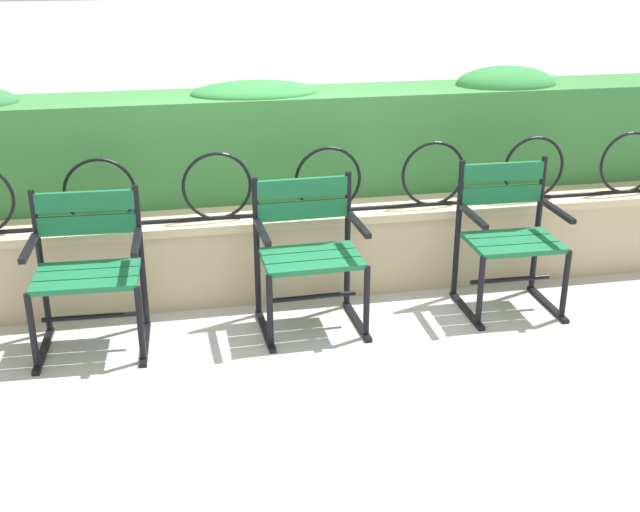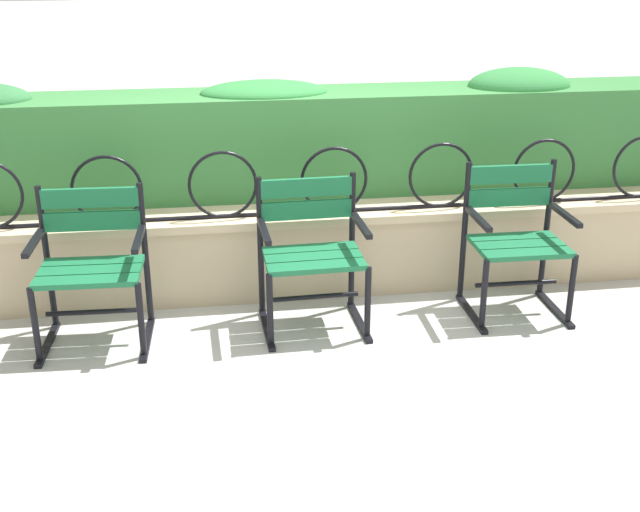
{
  "view_description": "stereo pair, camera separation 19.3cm",
  "coord_description": "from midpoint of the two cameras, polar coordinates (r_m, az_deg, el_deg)",
  "views": [
    {
      "loc": [
        -0.79,
        -3.7,
        2.11
      ],
      "look_at": [
        0.0,
        0.15,
        0.55
      ],
      "focal_mm": 44.44,
      "sensor_mm": 36.0,
      "label": 1
    },
    {
      "loc": [
        -0.6,
        -3.74,
        2.11
      ],
      "look_at": [
        0.0,
        0.15,
        0.55
      ],
      "focal_mm": 44.44,
      "sensor_mm": 36.0,
      "label": 2
    }
  ],
  "objects": [
    {
      "name": "ground_plane",
      "position": [
        4.33,
        -0.89,
        -7.52
      ],
      "size": [
        60.0,
        60.0,
        0.0
      ],
      "primitive_type": "plane",
      "color": "#ADADA8"
    },
    {
      "name": "stone_wall",
      "position": [
        5.07,
        -2.92,
        0.4
      ],
      "size": [
        6.45,
        0.41,
        0.54
      ],
      "color": "tan",
      "rests_on": "ground"
    },
    {
      "name": "iron_arch_fence",
      "position": [
        4.84,
        -4.35,
        5.02
      ],
      "size": [
        5.92,
        0.02,
        0.42
      ],
      "color": "black",
      "rests_on": "stone_wall"
    },
    {
      "name": "hedge_row",
      "position": [
        5.31,
        -4.03,
        8.47
      ],
      "size": [
        6.32,
        0.55,
        0.79
      ],
      "color": "#387A3D",
      "rests_on": "stone_wall"
    },
    {
      "name": "park_chair_left",
      "position": [
        4.52,
        -17.56,
        -0.76
      ],
      "size": [
        0.61,
        0.55,
        0.86
      ],
      "color": "#19663D",
      "rests_on": "ground"
    },
    {
      "name": "park_chair_centre",
      "position": [
        4.56,
        -2.05,
        0.45
      ],
      "size": [
        0.61,
        0.54,
        0.86
      ],
      "color": "#19663D",
      "rests_on": "ground"
    },
    {
      "name": "park_chair_right",
      "position": [
        4.91,
        12.34,
        1.58
      ],
      "size": [
        0.58,
        0.53,
        0.89
      ],
      "color": "#19663D",
      "rests_on": "ground"
    }
  ]
}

